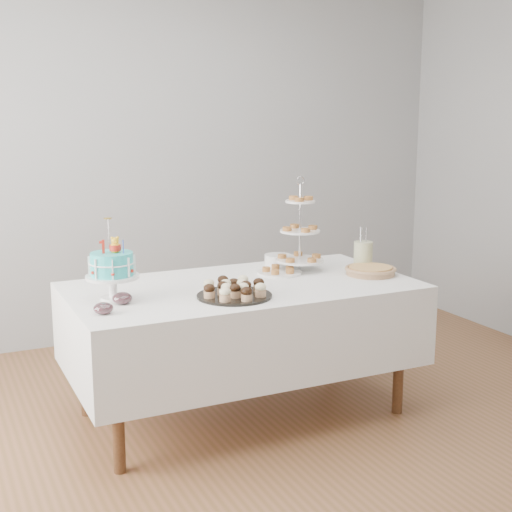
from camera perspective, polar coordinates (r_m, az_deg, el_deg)
name	(u,v)px	position (r m, az deg, el deg)	size (l,w,h in m)	color
floor	(265,434)	(3.99, 0.74, -14.05)	(5.00, 5.00, 0.00)	brown
walls	(266,186)	(3.62, 0.80, 5.64)	(5.04, 4.04, 2.70)	#989A9D
table	(242,324)	(4.04, -1.12, -5.42)	(1.92, 1.02, 0.77)	white
birthday_cake	(113,278)	(3.71, -11.40, -1.74)	(0.27, 0.27, 0.42)	white
cupcake_tray	(234,289)	(3.71, -1.74, -2.64)	(0.39, 0.39, 0.09)	black
pie	(370,270)	(4.27, 9.14, -1.12)	(0.30, 0.30, 0.05)	tan
tiered_stand	(300,232)	(4.30, 3.54, 1.97)	(0.29, 0.29, 0.57)	silver
plate_stack	(278,260)	(4.48, 1.77, -0.31)	(0.17, 0.17, 0.07)	white
pastry_plate	(279,271)	(4.24, 1.88, -1.20)	(0.27, 0.27, 0.04)	white
jam_bowl_a	(103,308)	(3.48, -12.11, -4.12)	(0.09, 0.09, 0.06)	silver
jam_bowl_b	(122,298)	(3.64, -10.66, -3.35)	(0.10, 0.10, 0.06)	silver
utensil_pitcher	(363,254)	(4.41, 8.57, 0.16)	(0.12, 0.11, 0.26)	beige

